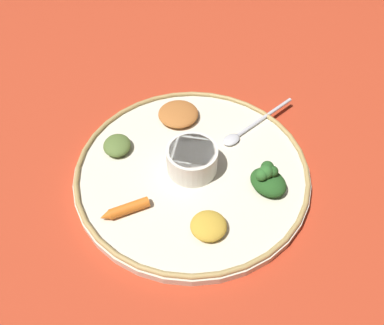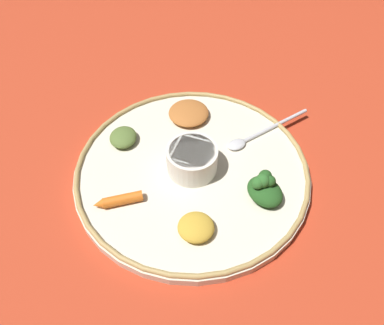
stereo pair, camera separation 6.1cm
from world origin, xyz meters
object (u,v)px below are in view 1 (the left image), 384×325
at_px(center_bowl, 192,159).
at_px(spoon, 249,128).
at_px(carrot_near_spoon, 125,209).
at_px(greens_pile, 268,179).

relative_size(center_bowl, spoon, 0.47).
bearing_deg(carrot_near_spoon, spoon, 165.05).
bearing_deg(spoon, greens_pile, 40.63).
bearing_deg(greens_pile, spoon, -139.37).
relative_size(center_bowl, greens_pile, 1.19).
distance_m(center_bowl, carrot_near_spoon, 0.13).
distance_m(greens_pile, carrot_near_spoon, 0.22).
height_order(center_bowl, spoon, center_bowl).
bearing_deg(center_bowl, spoon, 165.47).
distance_m(center_bowl, greens_pile, 0.12).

